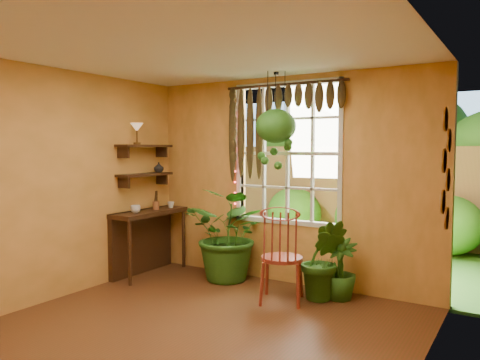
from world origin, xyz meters
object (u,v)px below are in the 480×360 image
at_px(potted_plant_left, 231,234).
at_px(windsor_chair, 282,270).
at_px(potted_plant_mid, 323,260).
at_px(counter_ledge, 144,234).
at_px(hanging_basket, 276,130).

bearing_deg(potted_plant_left, windsor_chair, -24.13).
bearing_deg(potted_plant_left, potted_plant_mid, -4.31).
bearing_deg(counter_ledge, windsor_chair, -3.01).
height_order(counter_ledge, windsor_chair, windsor_chair).
relative_size(windsor_chair, potted_plant_mid, 1.35).
relative_size(potted_plant_left, potted_plant_mid, 1.32).
xyz_separation_m(counter_ledge, potted_plant_mid, (2.60, 0.22, -0.07)).
bearing_deg(hanging_basket, counter_ledge, -171.36).
xyz_separation_m(counter_ledge, hanging_basket, (1.93, 0.29, 1.44)).
xyz_separation_m(counter_ledge, windsor_chair, (2.23, -0.12, -0.18)).
bearing_deg(potted_plant_left, counter_ledge, -165.58).
bearing_deg(hanging_basket, windsor_chair, -54.35).
relative_size(counter_ledge, potted_plant_left, 0.95).
distance_m(windsor_chair, potted_plant_left, 1.10).
height_order(windsor_chair, potted_plant_left, windsor_chair).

